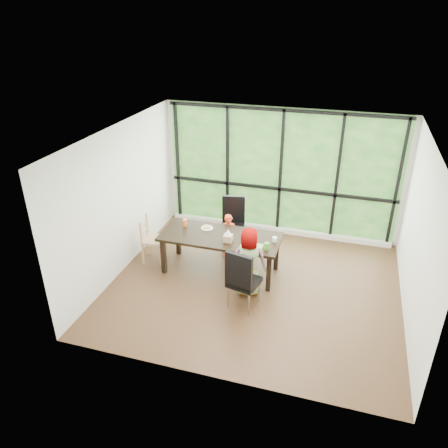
{
  "coord_description": "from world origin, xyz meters",
  "views": [
    {
      "loc": [
        1.34,
        -6.32,
        4.51
      ],
      "look_at": [
        -0.62,
        0.19,
        1.05
      ],
      "focal_mm": 34.87,
      "sensor_mm": 36.0,
      "label": 1
    }
  ],
  "objects_px": {
    "dining_table": "(220,253)",
    "chair_window_leather": "(233,225)",
    "child_toddler": "(229,236)",
    "chair_end_beech": "(153,240)",
    "plate_near": "(248,246)",
    "tissue_box": "(228,238)",
    "child_older": "(248,262)",
    "green_cup": "(267,246)",
    "chair_interior_leather": "(244,278)",
    "white_mug": "(275,239)",
    "plate_far": "(207,228)",
    "orange_cup": "(185,223)"
  },
  "relations": [
    {
      "from": "chair_interior_leather",
      "to": "white_mug",
      "type": "distance_m",
      "value": 1.04
    },
    {
      "from": "plate_near",
      "to": "white_mug",
      "type": "relative_size",
      "value": 2.58
    },
    {
      "from": "plate_far",
      "to": "white_mug",
      "type": "bearing_deg",
      "value": -5.66
    },
    {
      "from": "dining_table",
      "to": "chair_interior_leather",
      "type": "xyz_separation_m",
      "value": [
        0.68,
        -0.89,
        0.17
      ]
    },
    {
      "from": "chair_interior_leather",
      "to": "orange_cup",
      "type": "height_order",
      "value": "chair_interior_leather"
    },
    {
      "from": "dining_table",
      "to": "chair_window_leather",
      "type": "xyz_separation_m",
      "value": [
        -0.01,
        0.89,
        0.17
      ]
    },
    {
      "from": "chair_end_beech",
      "to": "orange_cup",
      "type": "distance_m",
      "value": 0.72
    },
    {
      "from": "chair_end_beech",
      "to": "plate_near",
      "type": "xyz_separation_m",
      "value": [
        1.93,
        -0.23,
        0.31
      ]
    },
    {
      "from": "chair_window_leather",
      "to": "plate_far",
      "type": "bearing_deg",
      "value": -124.87
    },
    {
      "from": "chair_window_leather",
      "to": "tissue_box",
      "type": "height_order",
      "value": "chair_window_leather"
    },
    {
      "from": "plate_near",
      "to": "orange_cup",
      "type": "distance_m",
      "value": 1.4
    },
    {
      "from": "chair_window_leather",
      "to": "chair_end_beech",
      "type": "distance_m",
      "value": 1.6
    },
    {
      "from": "child_older",
      "to": "orange_cup",
      "type": "distance_m",
      "value": 1.58
    },
    {
      "from": "child_toddler",
      "to": "orange_cup",
      "type": "xyz_separation_m",
      "value": [
        -0.76,
        -0.37,
        0.36
      ]
    },
    {
      "from": "chair_end_beech",
      "to": "tissue_box",
      "type": "height_order",
      "value": "chair_end_beech"
    },
    {
      "from": "dining_table",
      "to": "green_cup",
      "type": "distance_m",
      "value": 1.03
    },
    {
      "from": "chair_interior_leather",
      "to": "plate_near",
      "type": "height_order",
      "value": "chair_interior_leather"
    },
    {
      "from": "chair_end_beech",
      "to": "child_older",
      "type": "bearing_deg",
      "value": -112.48
    },
    {
      "from": "plate_far",
      "to": "child_older",
      "type": "bearing_deg",
      "value": -36.56
    },
    {
      "from": "green_cup",
      "to": "tissue_box",
      "type": "height_order",
      "value": "same"
    },
    {
      "from": "child_toddler",
      "to": "plate_near",
      "type": "height_order",
      "value": "child_toddler"
    },
    {
      "from": "child_older",
      "to": "green_cup",
      "type": "xyz_separation_m",
      "value": [
        0.26,
        0.27,
        0.2
      ]
    },
    {
      "from": "plate_near",
      "to": "child_toddler",
      "type": "bearing_deg",
      "value": 126.6
    },
    {
      "from": "orange_cup",
      "to": "tissue_box",
      "type": "distance_m",
      "value": 1.01
    },
    {
      "from": "child_older",
      "to": "chair_end_beech",
      "type": "bearing_deg",
      "value": -28.97
    },
    {
      "from": "chair_interior_leather",
      "to": "tissue_box",
      "type": "xyz_separation_m",
      "value": [
        -0.49,
        0.73,
        0.27
      ]
    },
    {
      "from": "green_cup",
      "to": "white_mug",
      "type": "relative_size",
      "value": 1.51
    },
    {
      "from": "chair_end_beech",
      "to": "plate_far",
      "type": "bearing_deg",
      "value": -87.1
    },
    {
      "from": "plate_near",
      "to": "tissue_box",
      "type": "height_order",
      "value": "tissue_box"
    },
    {
      "from": "orange_cup",
      "to": "white_mug",
      "type": "bearing_deg",
      "value": -3.85
    },
    {
      "from": "dining_table",
      "to": "chair_end_beech",
      "type": "bearing_deg",
      "value": 179.9
    },
    {
      "from": "chair_interior_leather",
      "to": "plate_near",
      "type": "relative_size",
      "value": 4.92
    },
    {
      "from": "tissue_box",
      "to": "child_older",
      "type": "bearing_deg",
      "value": -38.26
    },
    {
      "from": "child_toddler",
      "to": "chair_end_beech",
      "type": "bearing_deg",
      "value": -169.91
    },
    {
      "from": "chair_window_leather",
      "to": "chair_interior_leather",
      "type": "xyz_separation_m",
      "value": [
        0.69,
        -1.78,
        0.0
      ]
    },
    {
      "from": "chair_end_beech",
      "to": "child_older",
      "type": "xyz_separation_m",
      "value": [
        1.99,
        -0.52,
        0.17
      ]
    },
    {
      "from": "chair_interior_leather",
      "to": "green_cup",
      "type": "xyz_separation_m",
      "value": [
        0.22,
        0.64,
        0.27
      ]
    },
    {
      "from": "chair_window_leather",
      "to": "orange_cup",
      "type": "xyz_separation_m",
      "value": [
        -0.74,
        -0.7,
        0.27
      ]
    },
    {
      "from": "child_toddler",
      "to": "tissue_box",
      "type": "bearing_deg",
      "value": -86.96
    },
    {
      "from": "chair_window_leather",
      "to": "green_cup",
      "type": "height_order",
      "value": "chair_window_leather"
    },
    {
      "from": "chair_window_leather",
      "to": "child_toddler",
      "type": "height_order",
      "value": "chair_window_leather"
    },
    {
      "from": "child_older",
      "to": "plate_near",
      "type": "distance_m",
      "value": 0.32
    },
    {
      "from": "chair_window_leather",
      "to": "orange_cup",
      "type": "height_order",
      "value": "chair_window_leather"
    },
    {
      "from": "orange_cup",
      "to": "green_cup",
      "type": "bearing_deg",
      "value": -14.56
    },
    {
      "from": "plate_near",
      "to": "white_mug",
      "type": "xyz_separation_m",
      "value": [
        0.4,
        0.3,
        0.04
      ]
    },
    {
      "from": "chair_interior_leather",
      "to": "chair_end_beech",
      "type": "xyz_separation_m",
      "value": [
        -2.03,
        0.89,
        -0.09
      ]
    },
    {
      "from": "chair_interior_leather",
      "to": "green_cup",
      "type": "relative_size",
      "value": 8.37
    },
    {
      "from": "orange_cup",
      "to": "chair_end_beech",
      "type": "bearing_deg",
      "value": -162.76
    },
    {
      "from": "white_mug",
      "to": "chair_interior_leather",
      "type": "bearing_deg",
      "value": -107.54
    },
    {
      "from": "chair_interior_leather",
      "to": "plate_far",
      "type": "height_order",
      "value": "chair_interior_leather"
    }
  ]
}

